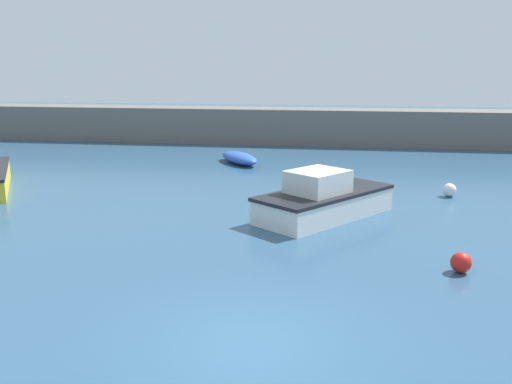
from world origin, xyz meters
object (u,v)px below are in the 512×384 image
object	(u,v)px
mooring_buoy_white	(449,190)
mooring_buoy_red	(461,262)
open_tender_yellow	(239,158)
motorboat_grey_hull	(323,200)

from	to	relation	value
mooring_buoy_white	mooring_buoy_red	xyz separation A→B (m)	(-1.24, -8.82, 0.00)
mooring_buoy_red	mooring_buoy_white	bearing A→B (deg)	82.00
open_tender_yellow	motorboat_grey_hull	world-z (taller)	motorboat_grey_hull
motorboat_grey_hull	mooring_buoy_red	bearing A→B (deg)	-104.14
motorboat_grey_hull	mooring_buoy_red	distance (m)	6.20
open_tender_yellow	motorboat_grey_hull	distance (m)	11.24
mooring_buoy_red	motorboat_grey_hull	bearing A→B (deg)	127.81
open_tender_yellow	mooring_buoy_white	distance (m)	11.65
mooring_buoy_white	mooring_buoy_red	size ratio (longest dim) A/B	1.00
motorboat_grey_hull	mooring_buoy_white	xyz separation A→B (m)	(5.03, 3.93, -0.37)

